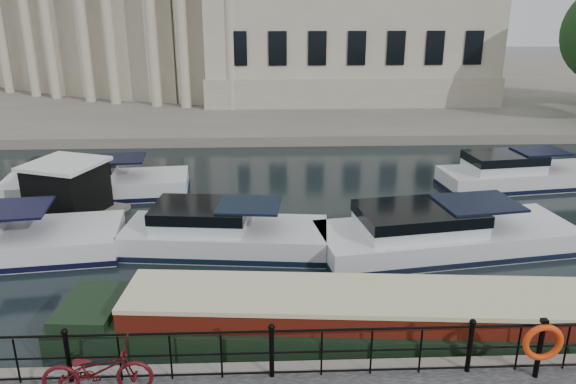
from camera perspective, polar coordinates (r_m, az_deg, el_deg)
The scene contains 9 objects.
ground_plane at distance 14.10m, azimuth -1.75°, elevation -14.37°, with size 160.00×160.00×0.00m, color black.
far_bank at distance 51.28m, azimuth -2.29°, elevation 10.87°, with size 120.00×42.00×0.55m, color #6B665B.
railing at distance 11.56m, azimuth -1.68°, elevation -15.61°, with size 24.14×0.14×1.22m.
civic_building at distance 46.45m, azimuth -3.69°, elevation 18.34°, with size 53.55×31.84×16.85m.
bicycle at distance 11.76m, azimuth -18.80°, elevation -16.74°, with size 0.73×2.08×1.09m, color #4A0D11.
life_ring_post at distance 12.44m, azimuth 24.45°, elevation -13.81°, with size 0.81×0.21×1.33m.
narrowboat at distance 14.11m, azimuth 12.32°, elevation -13.06°, with size 17.18×3.62×1.62m.
harbour_hut at distance 22.25m, azimuth -21.44°, elevation -0.03°, with size 4.11×3.78×2.21m.
cabin_cruisers at distance 19.90m, azimuth -5.03°, elevation -2.73°, with size 28.37×9.76×1.99m.
Camera 1 is at (-0.06, -11.73, 7.82)m, focal length 35.00 mm.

